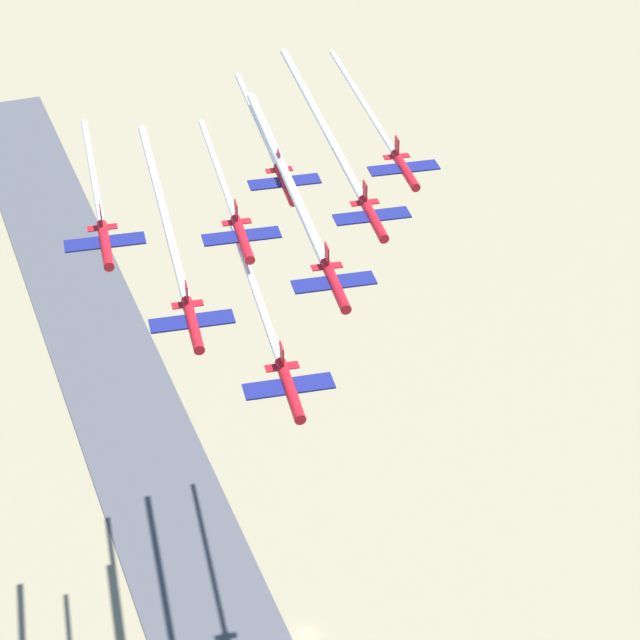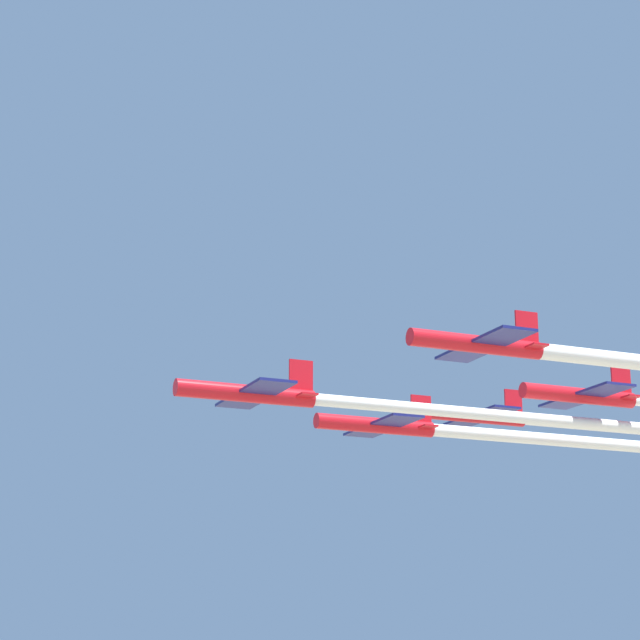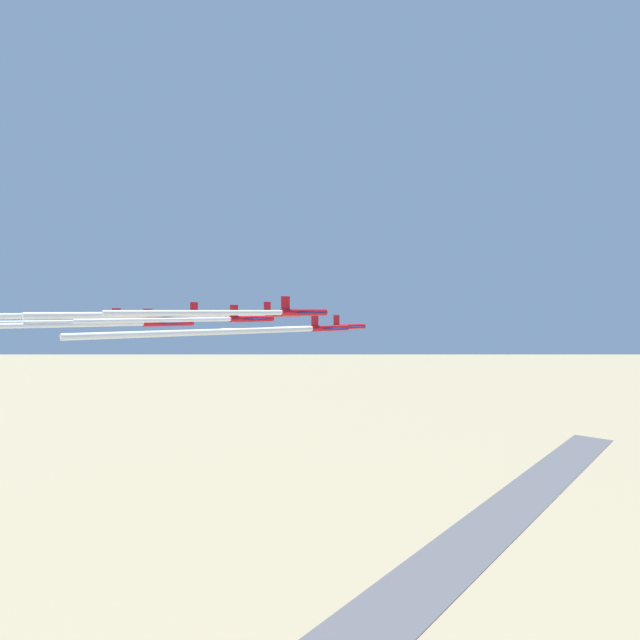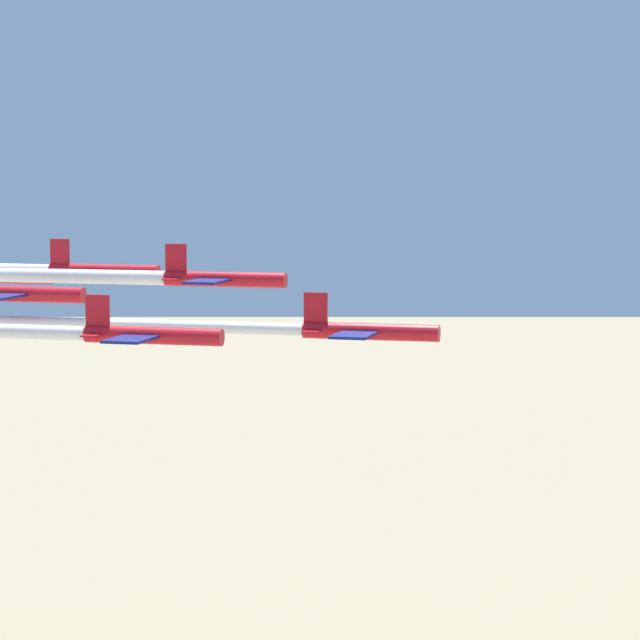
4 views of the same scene
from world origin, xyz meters
name	(u,v)px [view 4 (image 4 of 4)]	position (x,y,z in m)	size (l,w,h in m)	color
jet_0	(365,331)	(2.14, 38.85, 85.32)	(10.81, 11.22, 3.76)	red
jet_1	(220,279)	(-3.64, 22.15, 88.63)	(10.81, 11.22, 3.76)	red
jet_2	(148,335)	(13.93, 25.69, 85.55)	(10.81, 11.22, 3.76)	red
jet_3	(100,271)	(-9.42, 5.45, 88.50)	(10.81, 11.22, 3.76)	red
jet_4	(18,293)	(8.15, 8.99, 87.72)	(10.81, 11.22, 3.76)	red
smoke_trail_0	(117,325)	(6.38, 17.81, 85.27)	(7.41, 32.21, 0.98)	white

